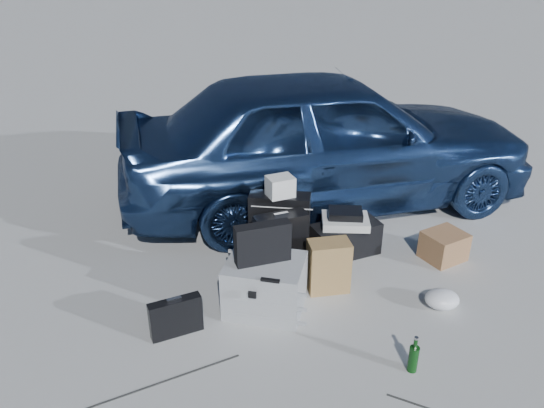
# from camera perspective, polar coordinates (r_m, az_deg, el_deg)

# --- Properties ---
(ground) EXTENTS (60.00, 60.00, 0.00)m
(ground) POSITION_cam_1_polar(r_m,az_deg,el_deg) (4.15, 5.37, -12.83)
(ground) COLOR #9F9F9A
(ground) RESTS_ON ground
(car) EXTENTS (4.52, 2.17, 1.49)m
(car) POSITION_cam_1_polar(r_m,az_deg,el_deg) (5.71, 5.90, 7.07)
(car) COLOR navy
(car) RESTS_ON ground
(pelican_case) EXTENTS (0.73, 0.67, 0.43)m
(pelican_case) POSITION_cam_1_polar(r_m,az_deg,el_deg) (4.18, -0.73, -8.76)
(pelican_case) COLOR gray
(pelican_case) RESTS_ON ground
(laptop_bag) EXTENTS (0.44, 0.17, 0.32)m
(laptop_bag) POSITION_cam_1_polar(r_m,az_deg,el_deg) (3.99, -1.01, -4.24)
(laptop_bag) COLOR black
(laptop_bag) RESTS_ON pelican_case
(briefcase) EXTENTS (0.40, 0.19, 0.30)m
(briefcase) POSITION_cam_1_polar(r_m,az_deg,el_deg) (4.03, -10.31, -11.88)
(briefcase) COLOR black
(briefcase) RESTS_ON ground
(suitcase_left) EXTENTS (0.48, 0.25, 0.59)m
(suitcase_left) POSITION_cam_1_polar(r_m,az_deg,el_deg) (4.53, 0.94, -4.51)
(suitcase_left) COLOR black
(suitcase_left) RESTS_ON ground
(suitcase_right) EXTENTS (0.57, 0.34, 0.64)m
(suitcase_right) POSITION_cam_1_polar(r_m,az_deg,el_deg) (4.76, 0.82, -2.49)
(suitcase_right) COLOR black
(suitcase_right) RESTS_ON ground
(white_carton) EXTENTS (0.26, 0.22, 0.18)m
(white_carton) POSITION_cam_1_polar(r_m,az_deg,el_deg) (4.56, 0.89, 1.90)
(white_carton) COLOR silver
(white_carton) RESTS_ON suitcase_right
(duffel_bag) EXTENTS (0.68, 0.41, 0.31)m
(duffel_bag) POSITION_cam_1_polar(r_m,az_deg,el_deg) (4.94, 7.90, -3.79)
(duffel_bag) COLOR black
(duffel_bag) RESTS_ON ground
(flat_box_white) EXTENTS (0.47, 0.39, 0.07)m
(flat_box_white) POSITION_cam_1_polar(r_m,az_deg,el_deg) (4.84, 7.89, -1.84)
(flat_box_white) COLOR silver
(flat_box_white) RESTS_ON duffel_bag
(flat_box_black) EXTENTS (0.34, 0.28, 0.06)m
(flat_box_black) POSITION_cam_1_polar(r_m,az_deg,el_deg) (4.82, 7.91, -1.02)
(flat_box_black) COLOR black
(flat_box_black) RESTS_ON flat_box_white
(kraft_bag) EXTENTS (0.34, 0.21, 0.45)m
(kraft_bag) POSITION_cam_1_polar(r_m,az_deg,el_deg) (4.41, 6.09, -6.66)
(kraft_bag) COLOR #9C7144
(kraft_bag) RESTS_ON ground
(cardboard_box) EXTENTS (0.44, 0.41, 0.26)m
(cardboard_box) POSITION_cam_1_polar(r_m,az_deg,el_deg) (5.09, 18.01, -4.31)
(cardboard_box) COLOR #976441
(cardboard_box) RESTS_ON ground
(plastic_bag) EXTENTS (0.29, 0.26, 0.15)m
(plastic_bag) POSITION_cam_1_polar(r_m,az_deg,el_deg) (4.47, 17.82, -9.72)
(plastic_bag) COLOR silver
(plastic_bag) RESTS_ON ground
(green_bottle) EXTENTS (0.08, 0.08, 0.27)m
(green_bottle) POSITION_cam_1_polar(r_m,az_deg,el_deg) (3.81, 15.01, -15.40)
(green_bottle) COLOR #0B340D
(green_bottle) RESTS_ON ground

